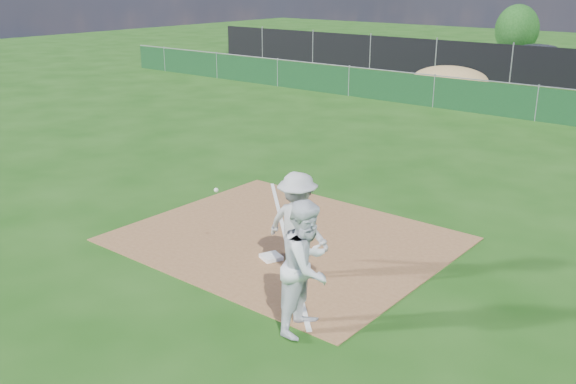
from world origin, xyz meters
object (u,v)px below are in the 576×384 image
at_px(first_base, 271,257).
at_px(play_at_first, 297,225).
at_px(tree_left, 517,30).
at_px(car_left, 544,56).
at_px(runner, 307,266).

bearing_deg(first_base, play_at_first, -15.02).
bearing_deg(tree_left, car_left, -55.70).
relative_size(car_left, tree_left, 1.32).
bearing_deg(car_left, play_at_first, -154.02).
relative_size(play_at_first, runner, 1.12).
xyz_separation_m(first_base, play_at_first, (0.77, -0.21, 0.89)).
height_order(first_base, car_left, car_left).
distance_m(first_base, runner, 2.63).
bearing_deg(runner, first_base, 41.79).
bearing_deg(car_left, first_base, -155.46).
distance_m(play_at_first, runner, 1.75).
distance_m(car_left, tree_left, 6.45).
relative_size(play_at_first, tree_left, 0.69).
xyz_separation_m(play_at_first, runner, (1.19, -1.28, 0.06)).
xyz_separation_m(first_base, tree_left, (-8.23, 33.60, 1.61)).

